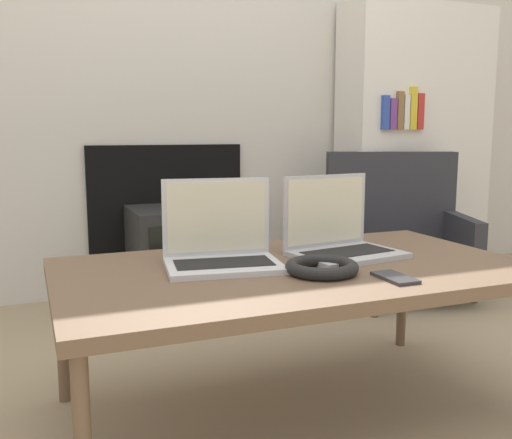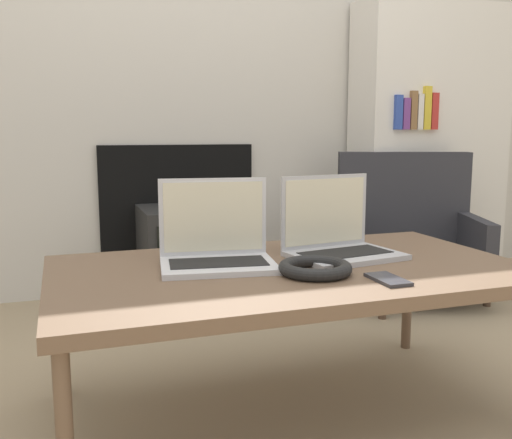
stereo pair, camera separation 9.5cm
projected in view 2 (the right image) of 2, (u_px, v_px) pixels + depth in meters
The scene contains 9 objects.
wall_back at pixel (179, 41), 2.91m from camera, with size 7.00×0.08×2.60m.
table at pixel (290, 277), 1.63m from camera, with size 1.34×0.75×0.45m.
laptop_left at pixel (216, 246), 1.64m from camera, with size 0.35×0.28×0.25m.
laptop_right at pixel (337, 238), 1.77m from camera, with size 0.35×0.28×0.25m.
headphones at pixel (315, 268), 1.54m from camera, with size 0.20×0.20×0.03m.
phone at pixel (388, 279), 1.47m from camera, with size 0.07×0.13×0.01m.
tv at pixel (188, 254), 2.81m from camera, with size 0.45×0.44×0.47m.
armchair at pixel (406, 231), 2.91m from camera, with size 0.83×0.76×0.72m.
bookshelf at pixel (428, 143), 3.25m from camera, with size 0.88×0.32×1.53m.
Camera 2 is at (-0.61, -1.30, 0.83)m, focal length 40.00 mm.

